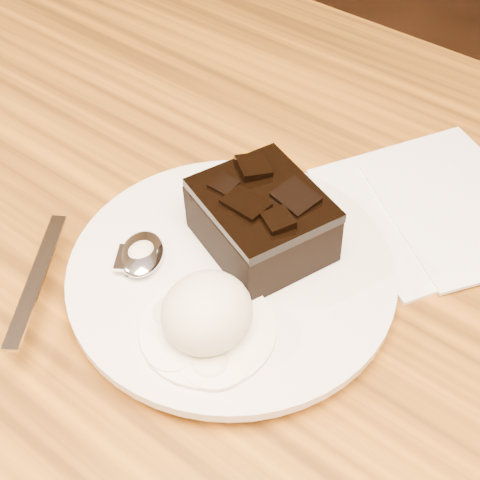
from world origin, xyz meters
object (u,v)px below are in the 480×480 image
Objects in this scene: brownie at (262,223)px; napkin at (435,204)px; spoon at (142,255)px; ice_cream_scoop at (207,313)px; plate at (232,276)px.

brownie is 0.16m from napkin.
brownie is at bearing 15.93° from spoon.
brownie is at bearing 103.01° from ice_cream_scoop.
plate is 0.19m from napkin.
brownie reaches higher than napkin.
plate is 1.52× the size of napkin.
ice_cream_scoop reaches higher than napkin.
napkin is (0.08, 0.17, -0.01)m from plate.
spoon is at bearing -124.04° from napkin.
ice_cream_scoop is (0.02, -0.09, -0.00)m from brownie.
plate is 1.32× the size of spoon.
spoon is at bearing -148.57° from plate.
napkin is at bearing 23.02° from spoon.
brownie reaches higher than spoon.
spoon is 1.15× the size of napkin.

